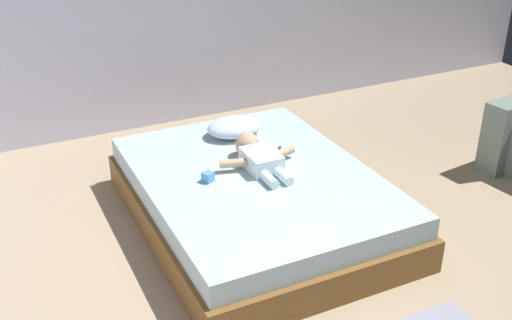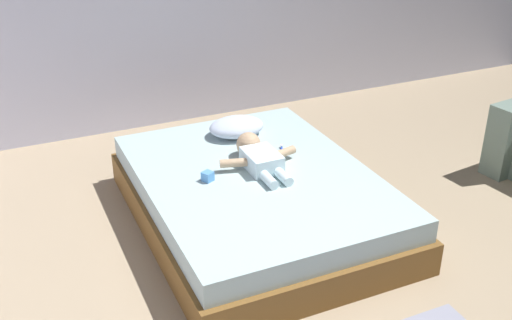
% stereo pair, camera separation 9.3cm
% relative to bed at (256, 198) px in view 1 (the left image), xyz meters
% --- Properties ---
extents(ground_plane, '(8.00, 8.00, 0.00)m').
position_rel_bed_xyz_m(ground_plane, '(0.18, -1.05, -0.18)').
color(ground_plane, tan).
extents(bed, '(1.49, 1.99, 0.37)m').
position_rel_bed_xyz_m(bed, '(0.00, 0.00, 0.00)').
color(bed, brown).
rests_on(bed, ground_plane).
extents(pillow, '(0.41, 0.32, 0.13)m').
position_rel_bed_xyz_m(pillow, '(0.12, 0.62, 0.25)').
color(pillow, silver).
rests_on(pillow, bed).
extents(baby, '(0.55, 0.60, 0.17)m').
position_rel_bed_xyz_m(baby, '(0.06, 0.11, 0.25)').
color(baby, white).
rests_on(baby, bed).
extents(toothbrush, '(0.07, 0.14, 0.02)m').
position_rel_bed_xyz_m(toothbrush, '(0.31, 0.23, 0.19)').
color(toothbrush, blue).
rests_on(toothbrush, bed).
extents(toy_block, '(0.08, 0.08, 0.06)m').
position_rel_bed_xyz_m(toy_block, '(-0.32, 0.04, 0.22)').
color(toy_block, '#5599E2').
rests_on(toy_block, bed).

